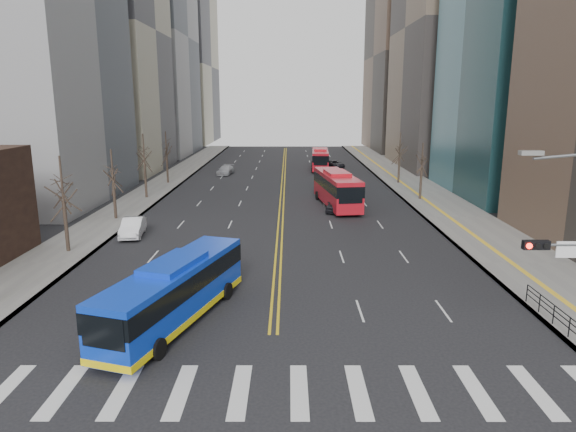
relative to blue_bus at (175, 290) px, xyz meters
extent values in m
plane|color=black|center=(5.10, -6.48, -1.78)|extent=(220.00, 220.00, 0.00)
cube|color=gray|center=(22.60, 38.52, -1.71)|extent=(7.00, 130.00, 0.15)
cube|color=gray|center=(-11.40, 38.52, -1.71)|extent=(5.00, 130.00, 0.15)
cube|color=silver|center=(-5.53, -6.48, -1.78)|extent=(0.70, 4.00, 0.01)
cube|color=silver|center=(-3.17, -6.48, -1.78)|extent=(0.70, 4.00, 0.01)
cube|color=silver|center=(-0.81, -6.48, -1.78)|extent=(0.70, 4.00, 0.01)
cube|color=silver|center=(1.56, -6.48, -1.78)|extent=(0.70, 4.00, 0.01)
cube|color=silver|center=(3.92, -6.48, -1.78)|extent=(0.70, 4.00, 0.01)
cube|color=silver|center=(6.28, -6.48, -1.78)|extent=(0.70, 4.00, 0.01)
cube|color=silver|center=(8.65, -6.48, -1.78)|extent=(0.70, 4.00, 0.01)
cube|color=silver|center=(11.01, -6.48, -1.78)|extent=(0.70, 4.00, 0.01)
cube|color=silver|center=(13.38, -6.48, -1.78)|extent=(0.70, 4.00, 0.01)
cube|color=silver|center=(15.74, -6.48, -1.78)|extent=(0.70, 4.00, 0.01)
cube|color=gold|center=(4.90, 48.52, -1.78)|extent=(0.15, 100.00, 0.01)
cube|color=gold|center=(5.30, 48.52, -1.78)|extent=(0.15, 100.00, 0.01)
cube|color=#ACA48A|center=(-25.90, 59.52, 20.22)|extent=(22.00, 22.00, 44.00)
cube|color=gray|center=(-24.90, 86.52, 22.22)|extent=(20.00, 26.00, 48.00)
cube|color=#7D6956|center=(35.10, 64.52, 21.22)|extent=(20.00, 26.00, 46.00)
cube|color=#ACA48A|center=(-23.90, 118.52, 18.22)|extent=(18.00, 30.00, 40.00)
cube|color=brown|center=(34.10, 96.52, 19.22)|extent=(18.00, 30.00, 42.00)
cube|color=black|center=(16.10, -4.48, 3.72)|extent=(1.10, 0.28, 0.38)
cylinder|color=#FF190C|center=(15.75, -4.64, 3.72)|extent=(0.24, 0.08, 0.24)
cylinder|color=black|center=(16.10, -4.64, 3.72)|extent=(0.24, 0.08, 0.24)
cylinder|color=black|center=(16.45, -4.64, 3.72)|extent=(0.24, 0.08, 0.24)
cube|color=white|center=(17.40, -4.48, 3.52)|extent=(0.90, 0.06, 0.70)
cube|color=#999993|center=(15.50, -4.48, 7.52)|extent=(0.90, 0.35, 0.18)
cube|color=black|center=(19.40, -0.48, -0.63)|extent=(0.04, 6.00, 0.04)
cylinder|color=black|center=(19.40, -1.98, -1.13)|extent=(0.06, 0.06, 1.00)
cylinder|color=black|center=(19.40, -0.48, -1.13)|extent=(0.06, 0.06, 1.00)
cylinder|color=black|center=(19.40, 1.02, -1.13)|extent=(0.06, 0.06, 1.00)
cylinder|color=black|center=(19.40, 2.52, -1.13)|extent=(0.06, 0.06, 1.00)
cylinder|color=#2E221C|center=(-10.90, 12.52, 0.17)|extent=(0.28, 0.28, 3.90)
cylinder|color=#2E221C|center=(-10.90, 23.52, 0.02)|extent=(0.28, 0.28, 3.60)
cylinder|color=#2E221C|center=(-10.90, 34.52, 0.22)|extent=(0.28, 0.28, 4.00)
cylinder|color=#2E221C|center=(-10.90, 45.52, 0.12)|extent=(0.28, 0.28, 3.80)
cylinder|color=#2E221C|center=(21.10, 33.52, -0.03)|extent=(0.28, 0.28, 3.50)
cylinder|color=#2E221C|center=(21.10, 45.52, 0.09)|extent=(0.28, 0.28, 3.75)
cube|color=blue|center=(0.00, 0.00, -0.06)|extent=(5.80, 11.83, 2.75)
cube|color=black|center=(0.00, 0.00, 0.49)|extent=(5.86, 11.87, 0.99)
cube|color=blue|center=(0.00, 0.00, 1.42)|extent=(3.07, 4.47, 0.40)
cube|color=yellow|center=(0.00, 0.00, -1.23)|extent=(5.86, 11.87, 0.35)
cylinder|color=black|center=(-2.27, -3.19, -1.28)|extent=(0.59, 1.04, 1.00)
cylinder|color=black|center=(0.04, -3.92, -1.28)|extent=(0.59, 1.04, 1.00)
cylinder|color=black|center=(-0.04, 3.92, -1.28)|extent=(0.59, 1.04, 1.00)
cylinder|color=black|center=(2.27, 3.19, -1.28)|extent=(0.59, 1.04, 1.00)
cube|color=red|center=(11.09, 29.99, 0.16)|extent=(4.35, 12.46, 3.20)
cube|color=black|center=(11.09, 29.99, 0.77)|extent=(4.41, 12.49, 1.14)
cube|color=red|center=(11.09, 29.99, 1.86)|extent=(2.76, 4.52, 0.40)
cylinder|color=black|center=(10.23, 25.94, -1.28)|extent=(0.43, 1.03, 1.00)
cylinder|color=black|center=(12.98, 26.30, -1.28)|extent=(0.43, 1.03, 1.00)
cylinder|color=black|center=(9.20, 33.68, -1.28)|extent=(0.43, 1.03, 1.00)
cylinder|color=black|center=(11.95, 34.05, -1.28)|extent=(0.43, 1.03, 1.00)
cube|color=red|center=(11.09, 59.98, 0.01)|extent=(3.08, 11.25, 2.89)
cube|color=black|center=(11.09, 59.98, 0.57)|extent=(3.14, 11.27, 1.04)
cube|color=red|center=(11.09, 59.98, 1.55)|extent=(2.21, 3.99, 0.40)
cylinder|color=black|center=(9.66, 56.48, -1.28)|extent=(0.35, 1.01, 1.00)
cylinder|color=black|center=(12.18, 56.36, -1.28)|extent=(0.35, 1.01, 1.00)
cylinder|color=black|center=(10.01, 63.60, -1.28)|extent=(0.35, 1.01, 1.00)
cylinder|color=black|center=(12.53, 63.48, -1.28)|extent=(0.35, 1.01, 1.00)
imported|color=white|center=(-7.40, 17.38, -1.00)|extent=(2.24, 4.91, 1.56)
imported|color=black|center=(10.92, 27.38, -1.01)|extent=(2.98, 4.85, 1.54)
imported|color=#A5A6AB|center=(-3.95, 54.31, -1.09)|extent=(2.55, 5.00, 1.39)
imported|color=black|center=(13.82, 62.56, -1.17)|extent=(3.52, 4.89, 1.24)
camera|label=1|loc=(5.86, -24.90, 9.58)|focal=32.00mm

